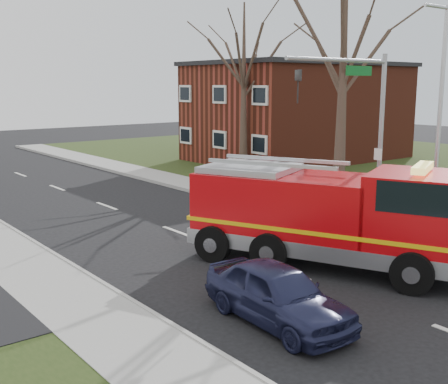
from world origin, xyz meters
TOP-DOWN VIEW (x-y plane):
  - ground at (0.00, 0.00)m, footprint 120.00×120.00m
  - sidewalk_right at (6.20, 0.00)m, footprint 2.40×80.00m
  - sidewalk_left at (-6.20, 0.00)m, footprint 2.40×80.00m
  - brick_building at (19.00, 18.00)m, footprint 15.40×10.40m
  - health_center_sign at (10.50, 12.50)m, footprint 0.12×2.00m
  - bare_tree_near at (9.50, 6.00)m, footprint 6.00×6.00m
  - bare_tree_far at (11.00, 15.00)m, footprint 5.25×5.25m
  - traffic_signal_mast at (5.21, 1.50)m, footprint 5.29×0.18m
  - streetlight_pole at (7.14, -0.50)m, footprint 1.48×0.16m
  - fire_engine at (1.54, -0.37)m, footprint 6.08×8.91m
  - parked_car_maroon at (-2.80, -2.54)m, footprint 1.95×4.36m

SIDE VIEW (x-z plane):
  - ground at x=0.00m, z-range 0.00..0.00m
  - sidewalk_right at x=6.20m, z-range 0.00..0.15m
  - sidewalk_left at x=-6.20m, z-range 0.00..0.15m
  - parked_car_maroon at x=-2.80m, z-range 0.00..1.46m
  - health_center_sign at x=10.50m, z-range 0.18..1.58m
  - fire_engine at x=1.54m, z-range -0.16..3.25m
  - brick_building at x=19.00m, z-range 0.03..7.28m
  - streetlight_pole at x=7.14m, z-range 0.35..8.75m
  - traffic_signal_mast at x=5.21m, z-range 1.31..8.11m
  - bare_tree_far at x=11.00m, z-range 1.24..11.74m
  - bare_tree_near at x=9.50m, z-range 1.41..13.41m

